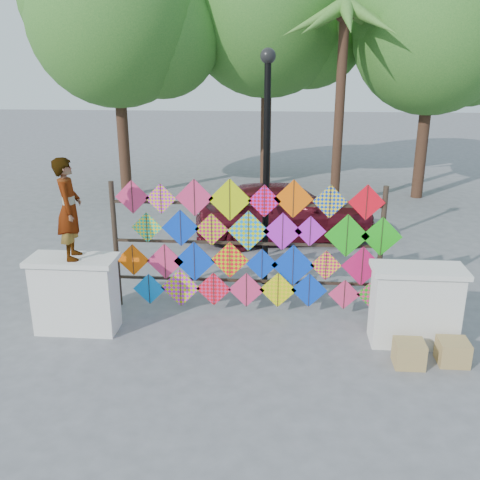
# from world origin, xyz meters

# --- Properties ---
(ground) EXTENTS (80.00, 80.00, 0.00)m
(ground) POSITION_xyz_m (0.00, 0.00, 0.00)
(ground) COLOR gray
(ground) RESTS_ON ground
(parapet_left) EXTENTS (1.40, 0.65, 1.28)m
(parapet_left) POSITION_xyz_m (-2.70, -0.20, 0.65)
(parapet_left) COLOR white
(parapet_left) RESTS_ON ground
(parapet_right) EXTENTS (1.40, 0.65, 1.28)m
(parapet_right) POSITION_xyz_m (2.70, -0.20, 0.65)
(parapet_right) COLOR white
(parapet_right) RESTS_ON ground
(kite_rack) EXTENTS (4.98, 0.24, 2.40)m
(kite_rack) POSITION_xyz_m (0.12, 0.73, 1.21)
(kite_rack) COLOR #2D2219
(kite_rack) RESTS_ON ground
(tree_west) EXTENTS (5.85, 5.20, 8.01)m
(tree_west) POSITION_xyz_m (-4.40, 9.03, 5.38)
(tree_west) COLOR #492B1F
(tree_west) RESTS_ON ground
(tree_mid) EXTENTS (6.30, 5.60, 8.61)m
(tree_mid) POSITION_xyz_m (0.11, 11.03, 5.77)
(tree_mid) COLOR #492B1F
(tree_mid) RESTS_ON ground
(tree_east) EXTENTS (5.40, 4.80, 7.42)m
(tree_east) POSITION_xyz_m (5.09, 9.53, 4.99)
(tree_east) COLOR #492B1F
(tree_east) RESTS_ON ground
(palm_tree) EXTENTS (3.62, 3.62, 5.83)m
(palm_tree) POSITION_xyz_m (2.20, 8.00, 4.95)
(palm_tree) COLOR #492B1F
(palm_tree) RESTS_ON ground
(vendor_woman) EXTENTS (0.50, 0.65, 1.60)m
(vendor_woman) POSITION_xyz_m (-2.66, -0.20, 2.08)
(vendor_woman) COLOR #99999E
(vendor_woman) RESTS_ON parapet_left
(sedan) EXTENTS (4.60, 2.43, 1.49)m
(sedan) POSITION_xyz_m (0.70, 4.76, 0.75)
(sedan) COLOR #550E1A
(sedan) RESTS_ON ground
(lamppost) EXTENTS (0.28, 0.28, 4.46)m
(lamppost) POSITION_xyz_m (0.30, 2.00, 2.69)
(lamppost) COLOR black
(lamppost) RESTS_ON ground
(cardboard_box_near) EXTENTS (0.43, 0.38, 0.38)m
(cardboard_box_near) POSITION_xyz_m (2.51, -0.88, 0.19)
(cardboard_box_near) COLOR tan
(cardboard_box_near) RESTS_ON ground
(cardboard_box_far) EXTENTS (0.43, 0.40, 0.36)m
(cardboard_box_far) POSITION_xyz_m (3.17, -0.76, 0.18)
(cardboard_box_far) COLOR tan
(cardboard_box_far) RESTS_ON ground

